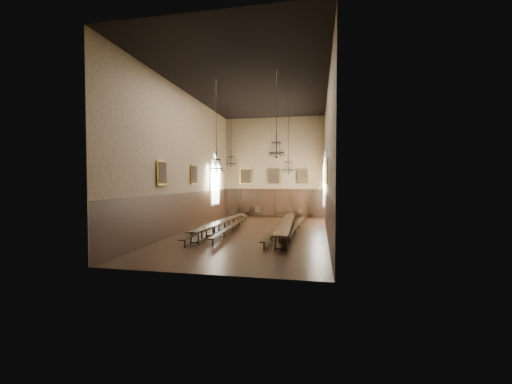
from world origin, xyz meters
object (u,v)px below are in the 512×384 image
(chair_5, at_px, (290,214))
(chandelier_front_left, at_px, (216,162))
(bench_right_outer, at_px, (295,229))
(chandelier_front_right, at_px, (276,147))
(bench_left_inner, at_px, (233,227))
(chair_7, at_px, (311,215))
(bench_left_outer, at_px, (215,227))
(chandelier_back_left, at_px, (231,159))
(bench_right_inner, at_px, (277,229))
(chair_1, at_px, (247,213))
(chair_6, at_px, (301,215))
(table_left, at_px, (222,226))
(chair_4, at_px, (279,214))
(chandelier_back_right, at_px, (288,165))
(table_right, at_px, (286,228))
(chair_0, at_px, (235,213))
(chair_2, at_px, (258,213))

(chair_5, bearing_deg, chandelier_front_left, -107.69)
(bench_right_outer, xyz_separation_m, chandelier_front_right, (-0.76, -2.97, 4.73))
(bench_left_inner, height_order, chair_7, chair_7)
(bench_left_outer, bearing_deg, chandelier_back_left, 86.09)
(bench_right_inner, xyz_separation_m, chair_1, (-3.93, 8.75, 0.02))
(chair_6, bearing_deg, table_left, -130.10)
(chair_4, xyz_separation_m, chair_6, (1.96, -0.11, -0.01))
(bench_right_outer, bearing_deg, chandelier_back_right, 106.43)
(table_right, height_order, bench_left_inner, table_right)
(chair_1, bearing_deg, bench_left_inner, -84.51)
(table_right, bearing_deg, chandelier_front_left, -153.52)
(bench_right_outer, xyz_separation_m, chandelier_back_right, (-0.60, 2.04, 4.07))
(chair_5, bearing_deg, chair_4, 178.23)
(chandelier_front_left, relative_size, chandelier_front_right, 1.17)
(bench_right_outer, bearing_deg, bench_left_outer, -177.12)
(bench_left_inner, xyz_separation_m, chair_7, (4.83, 8.38, -0.02))
(table_right, height_order, chair_5, chair_5)
(bench_left_outer, relative_size, chair_5, 10.61)
(chair_6, bearing_deg, bench_right_outer, -101.93)
(chair_1, height_order, chair_4, chair_1)
(bench_right_outer, height_order, chair_6, chair_6)
(bench_left_outer, distance_m, chair_5, 9.71)
(bench_left_inner, relative_size, chandelier_front_right, 2.31)
(bench_right_inner, relative_size, bench_right_outer, 0.97)
(chair_0, bearing_deg, chair_2, 5.64)
(chair_5, distance_m, chandelier_front_left, 11.93)
(bench_right_outer, bearing_deg, chandelier_back_left, 149.45)
(bench_left_outer, bearing_deg, chandelier_front_right, -32.18)
(chandelier_back_right, distance_m, chandelier_front_left, 5.59)
(table_left, xyz_separation_m, chair_2, (0.65, 8.67, -0.04))
(chair_2, height_order, chandelier_front_right, chandelier_front_right)
(table_right, height_order, chair_2, chair_2)
(chandelier_front_left, height_order, chandelier_front_right, same)
(chandelier_back_right, xyz_separation_m, chandelier_front_left, (-3.70, -4.19, -0.03))
(bench_left_inner, xyz_separation_m, chair_0, (-2.09, 8.26, 0.01))
(chair_5, xyz_separation_m, chandelier_back_right, (0.45, -6.55, 4.07))
(chair_2, distance_m, chandelier_back_right, 8.35)
(chair_6, bearing_deg, bench_right_inner, -109.15)
(table_left, bearing_deg, chandelier_back_left, 94.64)
(bench_left_outer, height_order, chandelier_back_right, chandelier_back_right)
(chair_7, distance_m, chandelier_front_right, 12.58)
(chandelier_back_right, bearing_deg, chair_6, 85.57)
(chandelier_back_left, bearing_deg, bench_right_outer, -30.55)
(table_right, relative_size, chair_5, 10.51)
(bench_left_inner, relative_size, chair_0, 10.20)
(chair_0, distance_m, chair_4, 4.04)
(table_left, bearing_deg, bench_right_inner, 0.34)
(chair_0, bearing_deg, chair_1, 11.98)
(table_left, bearing_deg, chandelier_front_left, -81.20)
(table_right, xyz_separation_m, bench_right_outer, (0.49, 0.25, -0.11))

